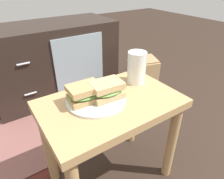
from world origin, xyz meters
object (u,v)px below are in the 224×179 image
at_px(paper_bag, 142,79).
at_px(tv_cabinet, 54,61).
at_px(plate, 96,100).
at_px(sandwich_front, 85,93).
at_px(beer_glass, 137,68).
at_px(sandwich_back, 107,90).

bearing_deg(paper_bag, tv_cabinet, 140.22).
relative_size(plate, paper_bag, 0.70).
relative_size(sandwich_front, beer_glass, 0.97).
relative_size(tv_cabinet, plate, 4.01).
relative_size(plate, sandwich_back, 1.70).
relative_size(beer_glass, paper_bag, 0.43).
bearing_deg(tv_cabinet, sandwich_back, -95.51).
distance_m(sandwich_back, beer_glass, 0.20).
distance_m(tv_cabinet, sandwich_back, 0.96).
height_order(tv_cabinet, sandwich_front, tv_cabinet).
distance_m(plate, paper_bag, 0.87).
bearing_deg(beer_glass, sandwich_front, -175.45).
distance_m(tv_cabinet, beer_glass, 0.92).
xyz_separation_m(plate, sandwich_front, (-0.04, 0.01, 0.04)).
height_order(tv_cabinet, sandwich_back, tv_cabinet).
bearing_deg(sandwich_back, tv_cabinet, 84.49).
relative_size(sandwich_front, sandwich_back, 1.01).
height_order(sandwich_front, sandwich_back, sandwich_back).
bearing_deg(paper_bag, sandwich_back, -143.26).
height_order(beer_glass, paper_bag, beer_glass).
bearing_deg(tv_cabinet, plate, -98.13).
xyz_separation_m(beer_glass, paper_bag, (0.44, 0.43, -0.36)).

